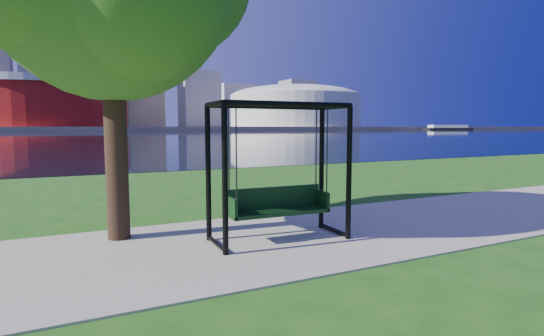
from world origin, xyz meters
TOP-DOWN VIEW (x-y plane):
  - ground at (0.00, 0.00)m, footprint 900.00×900.00m
  - path at (0.00, -0.50)m, footprint 120.00×4.00m
  - river at (0.00, 102.00)m, footprint 900.00×180.00m
  - far_bank at (0.00, 306.00)m, footprint 900.00×228.00m
  - stadium at (-10.00, 235.00)m, footprint 83.00×83.00m
  - arena at (135.00, 235.00)m, footprint 84.00×84.00m
  - skyline at (-4.27, 319.39)m, footprint 392.00×66.00m
  - swing at (0.05, -0.57)m, footprint 2.43×1.13m
  - barge at (211.80, 179.17)m, footprint 31.13×14.57m

SIDE VIEW (x-z plane):
  - ground at x=0.00m, z-range 0.00..0.00m
  - river at x=0.00m, z-range 0.00..0.02m
  - path at x=0.00m, z-range 0.00..0.03m
  - far_bank at x=0.00m, z-range 0.00..2.00m
  - swing at x=0.05m, z-range -0.04..2.41m
  - barge at x=211.80m, z-range -0.14..2.87m
  - stadium at x=-10.00m, z-range -1.77..30.23m
  - arena at x=135.00m, z-range 2.59..29.15m
  - skyline at x=-4.27m, z-range -12.36..84.14m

